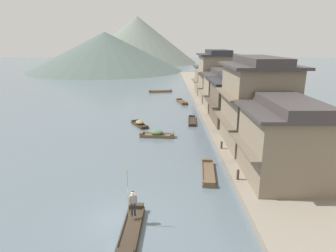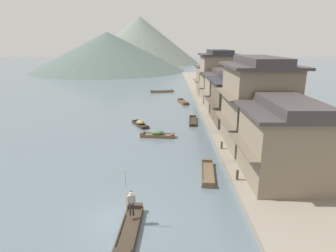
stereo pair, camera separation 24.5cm
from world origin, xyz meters
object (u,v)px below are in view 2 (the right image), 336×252
at_px(house_waterfront_second, 256,103).
at_px(boat_moored_nearest, 161,91).
at_px(boatman_person, 131,200).
at_px(mooring_post_dock_near, 237,175).
at_px(boat_midriver_drifting, 140,124).
at_px(boat_midriver_upstream, 207,173).
at_px(mooring_post_dock_mid, 221,145).
at_px(boat_moored_third, 192,121).
at_px(house_waterfront_far, 218,76).
at_px(house_waterfront_tall, 234,99).
at_px(boat_foreground_poled, 129,230).
at_px(house_waterfront_nearest, 286,141).
at_px(house_waterfront_narrow, 224,90).
at_px(boat_moored_second, 183,102).
at_px(boat_moored_far, 157,134).
at_px(house_waterfront_end, 208,78).

bearing_deg(house_waterfront_second, boat_moored_nearest, 105.69).
bearing_deg(boatman_person, mooring_post_dock_near, 31.88).
bearing_deg(boat_midriver_drifting, house_waterfront_second, -36.44).
distance_m(boat_moored_nearest, boat_midriver_upstream, 41.47).
bearing_deg(mooring_post_dock_mid, boat_moored_third, 98.63).
bearing_deg(house_waterfront_second, house_waterfront_far, 89.55).
bearing_deg(house_waterfront_far, boat_midriver_upstream, -100.71).
distance_m(house_waterfront_tall, house_waterfront_far, 14.92).
bearing_deg(boatman_person, boat_midriver_upstream, 50.38).
height_order(boat_foreground_poled, boat_midriver_drifting, boat_midriver_drifting).
xyz_separation_m(boat_foreground_poled, house_waterfront_second, (10.87, 13.25, 4.69)).
distance_m(house_waterfront_nearest, house_waterfront_second, 7.62).
bearing_deg(boat_moored_third, house_waterfront_narrow, 45.58).
relative_size(boat_midriver_drifting, boat_midriver_upstream, 0.78).
relative_size(boat_moored_third, house_waterfront_second, 0.56).
distance_m(boat_moored_nearest, boat_moored_second, 12.37).
bearing_deg(house_waterfront_nearest, mooring_post_dock_mid, 118.67).
bearing_deg(house_waterfront_far, boat_foreground_poled, -106.72).
relative_size(boat_foreground_poled, boat_midriver_drifting, 1.26).
height_order(boat_moored_far, mooring_post_dock_near, mooring_post_dock_near).
bearing_deg(house_waterfront_nearest, boatman_person, -156.32).
distance_m(house_waterfront_nearest, mooring_post_dock_mid, 7.82).
bearing_deg(mooring_post_dock_near, boat_midriver_drifting, 117.94).
relative_size(house_waterfront_narrow, mooring_post_dock_near, 8.59).
relative_size(house_waterfront_far, mooring_post_dock_mid, 11.94).
bearing_deg(boat_moored_second, boat_foreground_poled, -97.65).
height_order(boat_moored_nearest, boat_moored_far, boat_moored_far).
relative_size(house_waterfront_nearest, house_waterfront_narrow, 1.05).
relative_size(house_waterfront_tall, house_waterfront_far, 0.88).
distance_m(boat_foreground_poled, boat_moored_third, 24.79).
bearing_deg(house_waterfront_second, house_waterfront_tall, 91.18).
bearing_deg(house_waterfront_end, boat_moored_far, -109.69).
relative_size(boat_moored_far, house_waterfront_tall, 0.53).
relative_size(boat_foreground_poled, house_waterfront_tall, 0.62).
height_order(house_waterfront_far, house_waterfront_end, house_waterfront_far).
bearing_deg(house_waterfront_nearest, boat_foreground_poled, -152.42).
xyz_separation_m(boat_moored_nearest, boat_midriver_drifting, (-2.30, -26.47, 0.09)).
relative_size(boat_moored_third, house_waterfront_nearest, 0.69).
bearing_deg(mooring_post_dock_mid, boat_midriver_drifting, 131.31).
xyz_separation_m(boat_moored_nearest, house_waterfront_end, (9.52, -4.96, 3.41)).
bearing_deg(boat_midriver_drifting, mooring_post_dock_near, -62.06).
bearing_deg(house_waterfront_tall, house_waterfront_nearest, -88.89).
relative_size(house_waterfront_nearest, house_waterfront_end, 1.07).
distance_m(boatman_person, mooring_post_dock_mid, 13.53).
height_order(boat_moored_far, house_waterfront_far, house_waterfront_far).
xyz_separation_m(boat_foreground_poled, house_waterfront_narrow, (10.89, 29.47, 3.40)).
relative_size(house_waterfront_nearest, mooring_post_dock_near, 9.02).
bearing_deg(boat_midriver_upstream, house_waterfront_far, 79.29).
height_order(boatman_person, boat_midriver_upstream, boatman_person).
distance_m(house_waterfront_narrow, house_waterfront_far, 7.46).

